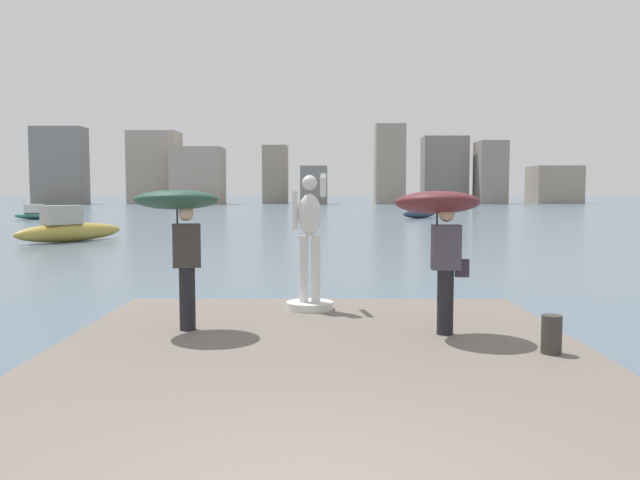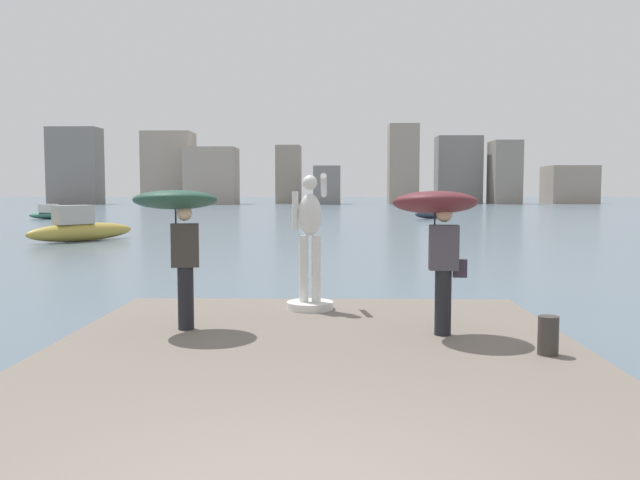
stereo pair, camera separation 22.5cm
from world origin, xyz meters
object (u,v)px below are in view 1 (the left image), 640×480
object	(u,v)px
statue_white_figure	(310,254)
boat_near	(69,229)
boat_mid	(37,214)
mooring_bollard	(551,334)
onlooker_right	(439,217)
boat_far	(420,213)
onlooker_left	(179,215)

from	to	relation	value
statue_white_figure	boat_near	bearing A→B (deg)	120.70
boat_mid	statue_white_figure	bearing A→B (deg)	-61.55
mooring_bollard	statue_white_figure	bearing A→B (deg)	135.09
statue_white_figure	boat_mid	distance (m)	48.16
boat_near	statue_white_figure	bearing A→B (deg)	-59.30
mooring_bollard	boat_mid	size ratio (longest dim) A/B	0.12
statue_white_figure	onlooker_right	xyz separation A→B (m)	(1.77, -1.84, 0.68)
statue_white_figure	boat_near	distance (m)	22.25
onlooker_right	boat_far	xyz separation A→B (m)	(6.88, 46.32, -1.57)
onlooker_left	mooring_bollard	size ratio (longest dim) A/B	4.30
mooring_bollard	boat_mid	xyz separation A→B (m)	(-25.87, 45.25, -0.20)
boat_near	boat_mid	size ratio (longest dim) A/B	1.36
onlooker_left	boat_mid	bearing A→B (deg)	115.73
boat_near	onlooker_left	bearing A→B (deg)	-65.17
statue_white_figure	mooring_bollard	world-z (taller)	statue_white_figure
boat_far	boat_mid	bearing A→B (deg)	-176.13
onlooker_right	boat_mid	world-z (taller)	onlooker_right
onlooker_right	boat_mid	bearing A→B (deg)	119.22
mooring_bollard	boat_near	bearing A→B (deg)	122.94
mooring_bollard	boat_mid	distance (m)	52.12
statue_white_figure	onlooker_left	world-z (taller)	statue_white_figure
mooring_bollard	onlooker_right	bearing A→B (deg)	137.22
onlooker_left	boat_mid	distance (m)	48.79
onlooker_right	boat_mid	size ratio (longest dim) A/B	0.52
statue_white_figure	mooring_bollard	bearing A→B (deg)	-44.91
onlooker_left	boat_near	distance (m)	22.87
statue_white_figure	onlooker_right	distance (m)	2.64
onlooker_right	boat_near	bearing A→B (deg)	122.04
onlooker_right	boat_far	world-z (taller)	onlooker_right
onlooker_right	mooring_bollard	distance (m)	2.07
mooring_bollard	boat_near	size ratio (longest dim) A/B	0.09
statue_white_figure	onlooker_left	xyz separation A→B (m)	(-1.77, -1.59, 0.70)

